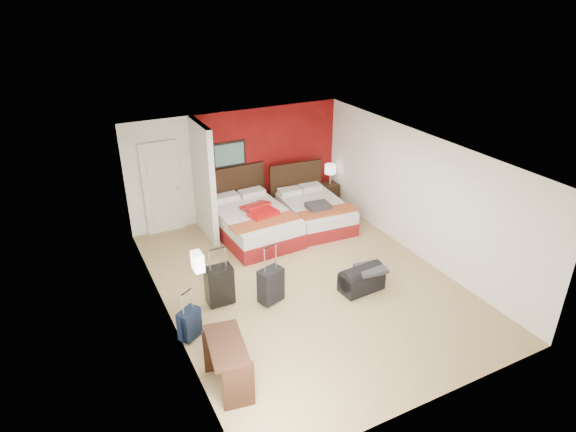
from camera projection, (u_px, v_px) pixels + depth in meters
ground at (305, 282)px, 9.07m from camera, size 6.50×6.50×0.00m
room_walls at (203, 206)px, 9.08m from camera, size 5.02×6.52×2.50m
red_accent_panel at (268, 160)px, 11.42m from camera, size 3.50×0.04×2.50m
partition_wall at (204, 181)px, 10.21m from camera, size 0.12×1.20×2.50m
entry_door at (162, 188)px, 10.47m from camera, size 0.82×0.06×2.05m
bed_left at (254, 224)px, 10.53m from camera, size 1.54×2.12×0.61m
bed_right at (315, 214)px, 11.08m from camera, size 1.37×1.88×0.54m
red_suitcase_open at (259, 210)px, 10.33m from camera, size 0.74×0.91×0.10m
jacket_bundle at (318, 206)px, 10.66m from camera, size 0.52×0.43×0.12m
nightstand at (329, 193)px, 12.17m from camera, size 0.38×0.38×0.51m
table_lamp at (330, 174)px, 11.95m from camera, size 0.31×0.31×0.49m
suitcase_black at (220, 287)px, 8.32m from camera, size 0.46×0.29×0.69m
suitcase_charcoal at (271, 287)px, 8.38m from camera, size 0.47×0.37×0.62m
suitcase_navy at (190, 325)px, 7.55m from camera, size 0.41×0.37×0.48m
duffel_bag at (361, 280)px, 8.76m from camera, size 0.81×0.47×0.40m
jacket_draped at (371, 269)px, 8.68m from camera, size 0.55×0.49×0.07m
desk at (228, 365)px, 6.56m from camera, size 0.60×0.98×0.77m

